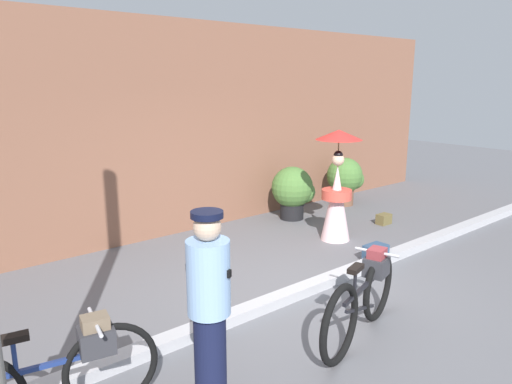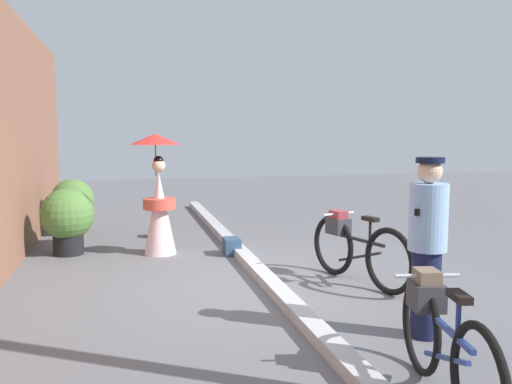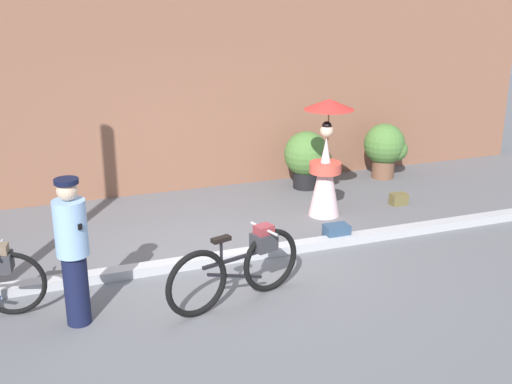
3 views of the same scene
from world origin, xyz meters
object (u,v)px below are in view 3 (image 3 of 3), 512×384
(person_officer, at_px, (73,249))
(backpack_spare, at_px, (399,199))
(potted_plant_by_door, at_px, (308,157))
(potted_plant_small, at_px, (386,147))
(backpack_on_pavement, at_px, (337,233))
(bicycle_far_side, at_px, (240,266))
(person_with_parasol, at_px, (326,160))

(person_officer, relative_size, backpack_spare, 6.11)
(potted_plant_by_door, xyz_separation_m, potted_plant_small, (1.58, 0.06, 0.02))
(backpack_spare, bearing_deg, backpack_on_pavement, -147.74)
(bicycle_far_side, relative_size, backpack_spare, 6.51)
(bicycle_far_side, distance_m, person_with_parasol, 3.13)
(potted_plant_small, bearing_deg, person_with_parasol, -143.88)
(potted_plant_by_door, distance_m, potted_plant_small, 1.58)
(bicycle_far_side, height_order, potted_plant_small, potted_plant_small)
(potted_plant_by_door, xyz_separation_m, backpack_spare, (1.02, -1.33, -0.46))
(person_with_parasol, xyz_separation_m, potted_plant_small, (1.89, 1.38, -0.32))
(potted_plant_small, xyz_separation_m, backpack_on_pavement, (-2.21, -2.43, -0.44))
(potted_plant_small, xyz_separation_m, backpack_spare, (-0.56, -1.39, -0.47))
(person_with_parasol, distance_m, potted_plant_by_door, 1.40)
(person_with_parasol, bearing_deg, backpack_on_pavement, -106.85)
(backpack_spare, bearing_deg, potted_plant_by_door, 127.50)
(person_with_parasol, height_order, potted_plant_by_door, person_with_parasol)
(person_officer, bearing_deg, bicycle_far_side, -4.08)
(potted_plant_by_door, distance_m, backpack_on_pavement, 2.49)
(bicycle_far_side, xyz_separation_m, backpack_spare, (3.48, 2.22, -0.34))
(person_with_parasol, relative_size, potted_plant_small, 1.80)
(person_officer, distance_m, potted_plant_small, 6.79)
(person_officer, distance_m, backpack_spare, 5.72)
(bicycle_far_side, relative_size, person_officer, 1.06)
(potted_plant_small, bearing_deg, bicycle_far_side, -138.22)
(person_with_parasol, relative_size, backpack_on_pavement, 5.33)
(person_with_parasol, height_order, potted_plant_small, person_with_parasol)
(person_with_parasol, xyz_separation_m, potted_plant_by_door, (0.31, 1.32, -0.33))
(potted_plant_small, bearing_deg, backpack_on_pavement, -132.24)
(person_officer, xyz_separation_m, person_with_parasol, (3.93, 2.10, 0.03))
(person_with_parasol, distance_m, backpack_spare, 1.55)
(potted_plant_small, bearing_deg, potted_plant_by_door, -177.88)
(bicycle_far_side, relative_size, potted_plant_small, 1.72)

